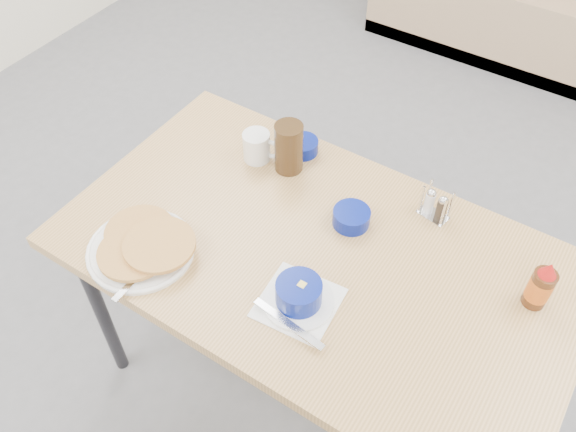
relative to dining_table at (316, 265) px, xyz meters
The scene contains 9 objects.
dining_table is the anchor object (origin of this frame).
pancake_plate 0.48m from the dining_table, 146.93° to the right, with size 0.30×0.31×0.05m.
coffee_mug 0.42m from the dining_table, 147.79° to the left, with size 0.12×0.08×0.10m.
grits_setting 0.20m from the dining_table, 73.98° to the right, with size 0.23×0.21×0.08m.
creamer_bowl 0.41m from the dining_table, 127.61° to the left, with size 0.10×0.10×0.04m.
butter_bowl 0.17m from the dining_table, 78.64° to the left, with size 0.11×0.11×0.05m.
amber_tumbler 0.37m from the dining_table, 136.04° to the left, with size 0.09×0.09×0.16m, color #362311.
condiment_caddy 0.37m from the dining_table, 54.31° to the left, with size 0.10×0.07×0.10m.
syrup_bottle 0.58m from the dining_table, 16.17° to the left, with size 0.06×0.06×0.16m.
Camera 1 is at (0.50, -0.66, 2.06)m, focal length 38.00 mm.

